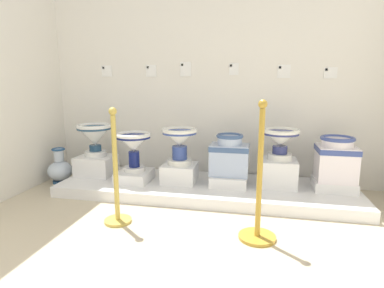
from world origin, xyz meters
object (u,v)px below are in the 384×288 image
(antique_toilet_squat_floral, at_px, (229,155))
(info_placard_second, at_px, (151,71))
(antique_toilet_pale_glazed, at_px, (180,140))
(stanchion_post_near_left, at_px, (116,186))
(info_placard_fifth, at_px, (284,71))
(plinth_block_broad_patterned, at_px, (333,185))
(antique_toilet_broad_patterned, at_px, (336,158))
(info_placard_sixth, at_px, (330,73))
(plinth_block_slender_white, at_px, (279,173))
(info_placard_third, at_px, (186,69))
(decorative_vase_spare, at_px, (60,169))
(plinth_block_pale_glazed, at_px, (180,173))
(info_placard_first, at_px, (107,71))
(antique_toilet_central_ornate, at_px, (95,135))
(plinth_block_leftmost, at_px, (135,176))
(plinth_block_squat_floral, at_px, (229,180))
(info_placard_fourth, at_px, (234,69))
(antique_toilet_leftmost, at_px, (134,144))
(antique_toilet_slender_white, at_px, (280,139))
(stanchion_post_near_right, at_px, (259,202))

(antique_toilet_squat_floral, relative_size, info_placard_second, 3.13)
(antique_toilet_pale_glazed, distance_m, stanchion_post_near_left, 0.91)
(antique_toilet_squat_floral, bearing_deg, info_placard_fifth, 40.44)
(plinth_block_broad_patterned, relative_size, info_placard_second, 2.88)
(antique_toilet_broad_patterned, distance_m, info_placard_sixth, 0.89)
(plinth_block_slender_white, relative_size, info_placard_third, 2.20)
(antique_toilet_squat_floral, height_order, info_placard_sixth, info_placard_sixth)
(info_placard_second, height_order, decorative_vase_spare, info_placard_second)
(plinth_block_pale_glazed, height_order, info_placard_first, info_placard_first)
(plinth_block_pale_glazed, relative_size, antique_toilet_squat_floral, 0.82)
(plinth_block_broad_patterned, bearing_deg, antique_toilet_central_ornate, 179.93)
(antique_toilet_central_ornate, xyz_separation_m, antique_toilet_broad_patterned, (2.51, -0.00, -0.13))
(plinth_block_leftmost, bearing_deg, plinth_block_broad_patterned, 3.86)
(plinth_block_squat_floral, relative_size, stanchion_post_near_left, 0.38)
(info_placard_fourth, relative_size, info_placard_fifth, 0.92)
(plinth_block_pale_glazed, bearing_deg, info_placard_fifth, 24.04)
(info_placard_third, bearing_deg, plinth_block_broad_patterned, -13.89)
(info_placard_second, bearing_deg, plinth_block_broad_patterned, -11.09)
(info_placard_third, bearing_deg, info_placard_sixth, -0.00)
(antique_toilet_leftmost, xyz_separation_m, antique_toilet_squat_floral, (0.99, 0.08, -0.09))
(decorative_vase_spare, bearing_deg, plinth_block_leftmost, -5.12)
(antique_toilet_squat_floral, bearing_deg, plinth_block_broad_patterned, 3.03)
(antique_toilet_leftmost, height_order, plinth_block_pale_glazed, antique_toilet_leftmost)
(plinth_block_pale_glazed, distance_m, antique_toilet_slender_white, 1.08)
(antique_toilet_leftmost, height_order, info_placard_fourth, info_placard_fourth)
(info_placard_fourth, bearing_deg, antique_toilet_slender_white, -35.89)
(info_placard_second, relative_size, info_placard_fourth, 1.06)
(plinth_block_squat_floral, xyz_separation_m, plinth_block_broad_patterned, (1.01, 0.05, -0.00))
(plinth_block_squat_floral, xyz_separation_m, stanchion_post_near_left, (-0.84, -0.83, 0.15))
(antique_toilet_central_ornate, relative_size, stanchion_post_near_left, 0.41)
(antique_toilet_central_ornate, xyz_separation_m, plinth_block_squat_floral, (1.50, -0.06, -0.40))
(plinth_block_broad_patterned, bearing_deg, info_placard_sixth, 95.13)
(info_placard_third, bearing_deg, plinth_block_squat_floral, -38.66)
(info_placard_sixth, height_order, stanchion_post_near_left, info_placard_sixth)
(plinth_block_squat_floral, xyz_separation_m, plinth_block_slender_white, (0.49, 0.08, 0.08))
(antique_toilet_central_ornate, relative_size, plinth_block_pale_glazed, 1.13)
(plinth_block_leftmost, xyz_separation_m, antique_toilet_broad_patterned, (2.00, 0.14, 0.27))
(info_placard_fifth, bearing_deg, info_placard_second, -180.00)
(stanchion_post_near_left, bearing_deg, stanchion_post_near_right, -2.42)
(antique_toilet_pale_glazed, bearing_deg, plinth_block_pale_glazed, -116.57)
(antique_toilet_leftmost, bearing_deg, plinth_block_slender_white, 6.06)
(stanchion_post_near_left, bearing_deg, antique_toilet_leftmost, 101.28)
(antique_toilet_squat_floral, relative_size, plinth_block_slender_white, 1.19)
(info_placard_second, distance_m, info_placard_third, 0.41)
(antique_toilet_broad_patterned, relative_size, info_placard_second, 3.21)
(plinth_block_leftmost, height_order, decorative_vase_spare, decorative_vase_spare)
(info_placard_third, distance_m, stanchion_post_near_right, 1.85)
(plinth_block_slender_white, bearing_deg, plinth_block_broad_patterned, -2.43)
(plinth_block_leftmost, bearing_deg, antique_toilet_squat_floral, 4.72)
(decorative_vase_spare, bearing_deg, plinth_block_squat_floral, -0.10)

